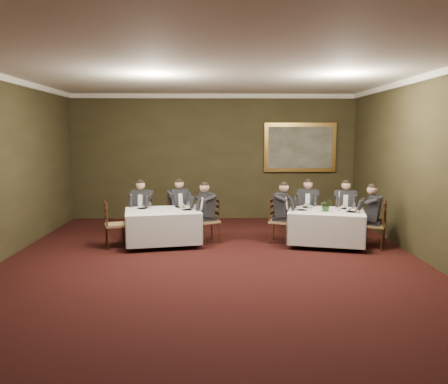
{
  "coord_description": "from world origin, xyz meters",
  "views": [
    {
      "loc": [
        0.05,
        -7.35,
        2.39
      ],
      "look_at": [
        0.24,
        2.01,
        1.15
      ],
      "focal_mm": 35.0,
      "sensor_mm": 36.0,
      "label": 1
    }
  ],
  "objects_px": {
    "chair_sec_backright": "(179,224)",
    "chair_main_backright": "(345,226)",
    "chair_sec_endleft": "(115,234)",
    "painting": "(300,147)",
    "table_second": "(163,225)",
    "diner_main_backright": "(345,216)",
    "diner_sec_backleft": "(142,216)",
    "table_main": "(326,225)",
    "diner_main_backleft": "(307,215)",
    "candlestick": "(339,203)",
    "diner_main_endright": "(374,224)",
    "diner_main_endleft": "(280,220)",
    "diner_sec_backright": "(179,214)",
    "chair_sec_backleft": "(142,225)",
    "centerpiece": "(326,205)",
    "chair_main_endright": "(375,235)",
    "chair_main_backleft": "(307,224)",
    "diner_sec_endright": "(208,220)",
    "chair_sec_endright": "(209,230)",
    "chair_main_endleft": "(279,230)"
  },
  "relations": [
    {
      "from": "diner_main_endleft",
      "to": "diner_sec_backleft",
      "type": "xyz_separation_m",
      "value": [
        -3.13,
        0.57,
        0.0
      ]
    },
    {
      "from": "diner_main_backleft",
      "to": "diner_main_endleft",
      "type": "bearing_deg",
      "value": 55.47
    },
    {
      "from": "candlestick",
      "to": "painting",
      "type": "relative_size",
      "value": 0.22
    },
    {
      "from": "centerpiece",
      "to": "diner_main_endright",
      "type": "bearing_deg",
      "value": -8.91
    },
    {
      "from": "diner_main_backright",
      "to": "chair_main_endright",
      "type": "distance_m",
      "value": 1.02
    },
    {
      "from": "table_second",
      "to": "chair_sec_backright",
      "type": "relative_size",
      "value": 1.79
    },
    {
      "from": "chair_sec_endright",
      "to": "diner_sec_endright",
      "type": "bearing_deg",
      "value": 90.0
    },
    {
      "from": "diner_main_backleft",
      "to": "painting",
      "type": "bearing_deg",
      "value": -80.45
    },
    {
      "from": "table_main",
      "to": "diner_sec_endright",
      "type": "bearing_deg",
      "value": 173.52
    },
    {
      "from": "diner_sec_backright",
      "to": "chair_sec_backleft",
      "type": "bearing_deg",
      "value": -14.81
    },
    {
      "from": "chair_sec_backright",
      "to": "chair_main_backright",
      "type": "bearing_deg",
      "value": 150.79
    },
    {
      "from": "diner_main_backleft",
      "to": "candlestick",
      "type": "xyz_separation_m",
      "value": [
        0.48,
        -0.91,
        0.41
      ]
    },
    {
      "from": "chair_sec_endright",
      "to": "painting",
      "type": "xyz_separation_m",
      "value": [
        2.54,
        2.79,
        1.74
      ]
    },
    {
      "from": "chair_main_endleft",
      "to": "chair_sec_endright",
      "type": "bearing_deg",
      "value": -71.03
    },
    {
      "from": "chair_sec_endleft",
      "to": "painting",
      "type": "relative_size",
      "value": 0.5
    },
    {
      "from": "table_main",
      "to": "chair_sec_endleft",
      "type": "relative_size",
      "value": 1.85
    },
    {
      "from": "chair_main_backright",
      "to": "diner_main_endleft",
      "type": "bearing_deg",
      "value": 31.81
    },
    {
      "from": "chair_main_endright",
      "to": "table_main",
      "type": "bearing_deg",
      "value": 102.1
    },
    {
      "from": "table_main",
      "to": "chair_sec_endright",
      "type": "bearing_deg",
      "value": 173.38
    },
    {
      "from": "diner_sec_backleft",
      "to": "chair_main_backright",
      "type": "bearing_deg",
      "value": -178.36
    },
    {
      "from": "painting",
      "to": "diner_main_endright",
      "type": "bearing_deg",
      "value": -73.87
    },
    {
      "from": "chair_sec_backright",
      "to": "centerpiece",
      "type": "xyz_separation_m",
      "value": [
        3.23,
        -1.08,
        0.62
      ]
    },
    {
      "from": "chair_main_endright",
      "to": "chair_main_backleft",
      "type": "bearing_deg",
      "value": 72.46
    },
    {
      "from": "table_second",
      "to": "candlestick",
      "type": "bearing_deg",
      "value": -1.93
    },
    {
      "from": "table_second",
      "to": "diner_main_backright",
      "type": "relative_size",
      "value": 1.33
    },
    {
      "from": "diner_sec_backleft",
      "to": "table_main",
      "type": "bearing_deg",
      "value": 171.95
    },
    {
      "from": "diner_sec_backleft",
      "to": "table_second",
      "type": "bearing_deg",
      "value": 131.86
    },
    {
      "from": "chair_sec_endleft",
      "to": "chair_sec_endright",
      "type": "bearing_deg",
      "value": 81.88
    },
    {
      "from": "painting",
      "to": "table_main",
      "type": "bearing_deg",
      "value": -90.0
    },
    {
      "from": "chair_sec_endright",
      "to": "painting",
      "type": "relative_size",
      "value": 0.5
    },
    {
      "from": "chair_main_endright",
      "to": "centerpiece",
      "type": "xyz_separation_m",
      "value": [
        -1.01,
        0.16,
        0.62
      ]
    },
    {
      "from": "chair_main_backright",
      "to": "diner_main_backright",
      "type": "xyz_separation_m",
      "value": [
        -0.0,
        -0.01,
        0.23
      ]
    },
    {
      "from": "table_second",
      "to": "diner_main_endright",
      "type": "xyz_separation_m",
      "value": [
        4.49,
        -0.35,
        0.06
      ]
    },
    {
      "from": "diner_main_endright",
      "to": "table_second",
      "type": "bearing_deg",
      "value": 112.15
    },
    {
      "from": "diner_sec_backleft",
      "to": "diner_main_endleft",
      "type": "bearing_deg",
      "value": 172.93
    },
    {
      "from": "table_second",
      "to": "candlestick",
      "type": "xyz_separation_m",
      "value": [
        3.79,
        -0.13,
        0.48
      ]
    },
    {
      "from": "diner_main_backleft",
      "to": "diner_sec_backleft",
      "type": "xyz_separation_m",
      "value": [
        -3.88,
        -0.07,
        0.0
      ]
    },
    {
      "from": "candlestick",
      "to": "chair_main_backleft",
      "type": "bearing_deg",
      "value": 117.14
    },
    {
      "from": "diner_sec_backright",
      "to": "diner_main_endright",
      "type": "bearing_deg",
      "value": 139.05
    },
    {
      "from": "diner_main_endleft",
      "to": "chair_sec_endleft",
      "type": "distance_m",
      "value": 3.57
    },
    {
      "from": "diner_sec_endright",
      "to": "painting",
      "type": "bearing_deg",
      "value": -67.62
    },
    {
      "from": "chair_sec_backright",
      "to": "candlestick",
      "type": "height_order",
      "value": "candlestick"
    },
    {
      "from": "chair_main_endright",
      "to": "diner_sec_backleft",
      "type": "xyz_separation_m",
      "value": [
        -5.07,
        1.07,
        0.23
      ]
    },
    {
      "from": "diner_main_backright",
      "to": "chair_sec_endleft",
      "type": "height_order",
      "value": "diner_main_backright"
    },
    {
      "from": "painting",
      "to": "chair_sec_backright",
      "type": "bearing_deg",
      "value": -147.18
    },
    {
      "from": "chair_sec_backleft",
      "to": "diner_sec_backright",
      "type": "bearing_deg",
      "value": -166.79
    },
    {
      "from": "table_second",
      "to": "diner_main_backright",
      "type": "distance_m",
      "value": 4.18
    },
    {
      "from": "diner_sec_backright",
      "to": "diner_main_backleft",
      "type": "bearing_deg",
      "value": 153.55
    },
    {
      "from": "chair_main_endleft",
      "to": "centerpiece",
      "type": "relative_size",
      "value": 3.59
    },
    {
      "from": "diner_main_endleft",
      "to": "chair_main_endright",
      "type": "relative_size",
      "value": 1.35
    }
  ]
}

